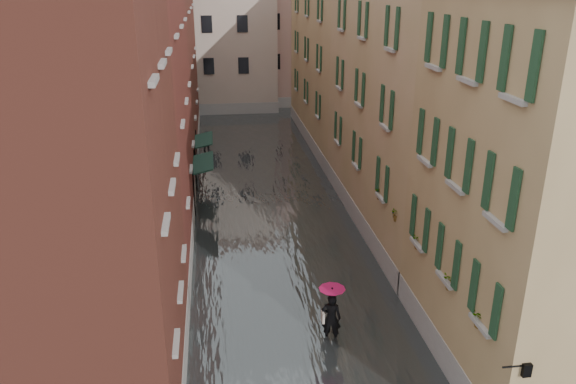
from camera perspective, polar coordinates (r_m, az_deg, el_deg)
ground at (r=20.15m, az=1.69°, el=-14.66°), size 120.00×120.00×0.00m
floodwater at (r=31.50m, az=-2.10°, el=-0.68°), size 10.00×60.00×0.20m
building_left_near at (r=15.67m, az=-22.91°, el=-0.29°), size 6.00×8.00×13.00m
building_left_mid at (r=26.08m, az=-17.02°, el=7.95°), size 6.00×14.00×12.50m
building_left_far at (r=40.63m, az=-14.01°, el=13.74°), size 6.00×16.00×14.00m
building_right_near at (r=18.19m, az=25.32°, el=-0.35°), size 6.00×8.00×11.50m
building_right_mid at (r=27.46m, az=13.48°, el=9.45°), size 6.00×14.00×13.00m
building_right_far at (r=41.73m, az=6.09°, el=12.67°), size 6.00×16.00×11.50m
building_end_cream at (r=54.38m, az=-8.17°, el=15.32°), size 12.00×9.00×13.00m
building_end_pink at (r=57.10m, az=1.25°, el=15.27°), size 10.00×9.00×12.00m
awning_near at (r=30.07m, az=-8.68°, el=2.83°), size 1.09×3.24×2.80m
awning_far at (r=34.36m, az=-8.63°, el=5.13°), size 1.09×2.99×2.80m
wall_lantern at (r=15.14m, az=22.93°, el=-16.20°), size 0.71×0.22×0.35m
window_planters at (r=19.82m, az=13.42°, el=-4.15°), size 0.59×10.25×0.84m
pedestrian_main at (r=19.41m, az=4.43°, el=-11.92°), size 0.90×0.90×2.06m
pedestrian_far at (r=40.26m, az=-8.16°, el=5.04°), size 0.90×0.78×1.58m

